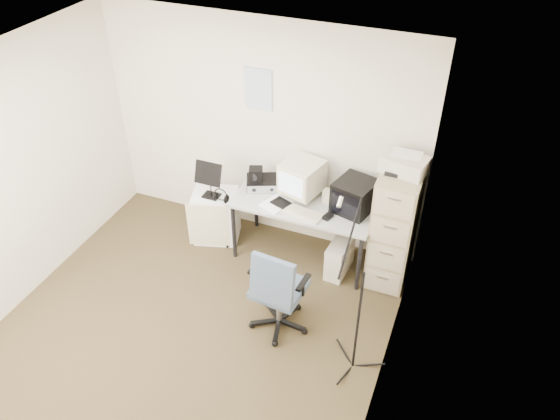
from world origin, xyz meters
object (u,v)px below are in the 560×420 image
at_px(desk, 304,229).
at_px(filing_cabinet, 394,227).
at_px(side_cart, 216,216).
at_px(office_chair, 279,287).

bearing_deg(desk, filing_cabinet, 1.81).
bearing_deg(filing_cabinet, side_cart, -177.43).
xyz_separation_m(desk, office_chair, (0.13, -1.05, 0.14)).
relative_size(filing_cabinet, office_chair, 1.29).
bearing_deg(side_cart, office_chair, -56.99).
bearing_deg(side_cart, filing_cabinet, -14.17).
bearing_deg(desk, side_cart, -176.74).
xyz_separation_m(desk, side_cart, (-1.04, -0.06, -0.06)).
bearing_deg(filing_cabinet, office_chair, -127.23).
xyz_separation_m(filing_cabinet, side_cart, (-1.99, -0.09, -0.35)).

